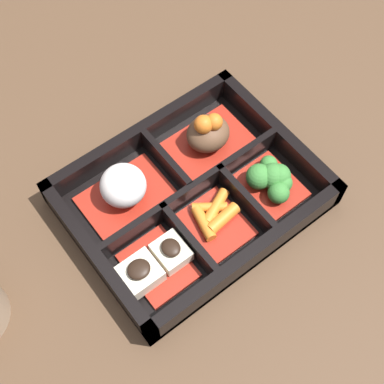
# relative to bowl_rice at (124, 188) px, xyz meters

# --- Properties ---
(ground_plane) EXTENTS (3.00, 3.00, 0.00)m
(ground_plane) POSITION_rel_bowl_rice_xyz_m (0.06, -0.05, -0.03)
(ground_plane) COLOR #4C3523
(bento_base) EXTENTS (0.28, 0.22, 0.01)m
(bento_base) POSITION_rel_bowl_rice_xyz_m (0.06, -0.05, -0.03)
(bento_base) COLOR black
(bento_base) RESTS_ON ground_plane
(bento_rim) EXTENTS (0.28, 0.22, 0.04)m
(bento_rim) POSITION_rel_bowl_rice_xyz_m (0.06, -0.05, -0.01)
(bento_rim) COLOR black
(bento_rim) RESTS_ON ground_plane
(bowl_rice) EXTENTS (0.11, 0.07, 0.05)m
(bowl_rice) POSITION_rel_bowl_rice_xyz_m (0.00, 0.00, 0.00)
(bowl_rice) COLOR maroon
(bowl_rice) RESTS_ON bento_base
(bowl_stew) EXTENTS (0.11, 0.07, 0.06)m
(bowl_stew) POSITION_rel_bowl_rice_xyz_m (0.13, -0.00, -0.00)
(bowl_stew) COLOR maroon
(bowl_stew) RESTS_ON bento_base
(bowl_tofu) EXTENTS (0.08, 0.08, 0.03)m
(bowl_tofu) POSITION_rel_bowl_rice_xyz_m (-0.03, -0.10, -0.01)
(bowl_tofu) COLOR maroon
(bowl_tofu) RESTS_ON bento_base
(bowl_carrots) EXTENTS (0.07, 0.08, 0.02)m
(bowl_carrots) POSITION_rel_bowl_rice_xyz_m (0.06, -0.09, -0.02)
(bowl_carrots) COLOR maroon
(bowl_carrots) RESTS_ON bento_base
(bowl_greens) EXTENTS (0.06, 0.08, 0.04)m
(bowl_greens) POSITION_rel_bowl_rice_xyz_m (0.15, -0.09, -0.01)
(bowl_greens) COLOR maroon
(bowl_greens) RESTS_ON bento_base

